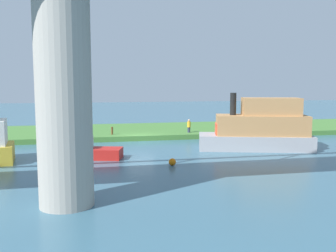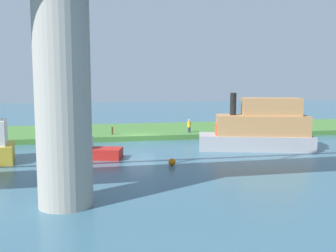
# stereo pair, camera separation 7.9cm
# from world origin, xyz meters

# --- Properties ---
(ground_plane) EXTENTS (160.00, 160.00, 0.00)m
(ground_plane) POSITION_xyz_m (0.00, 0.00, 0.00)
(ground_plane) COLOR #386075
(grassy_bank) EXTENTS (80.00, 12.00, 0.50)m
(grassy_bank) POSITION_xyz_m (0.00, -6.00, 0.25)
(grassy_bank) COLOR #427533
(grassy_bank) RESTS_ON ground
(bridge_pylon) EXTENTS (2.46, 2.46, 10.70)m
(bridge_pylon) POSITION_xyz_m (5.97, 18.48, 5.35)
(bridge_pylon) COLOR #9E998E
(bridge_pylon) RESTS_ON ground
(person_on_bank) EXTENTS (0.42, 0.42, 1.39)m
(person_on_bank) POSITION_xyz_m (-5.36, -1.65, 1.20)
(person_on_bank) COLOR #2D334C
(person_on_bank) RESTS_ON grassy_bank
(mooring_post) EXTENTS (0.20, 0.20, 0.77)m
(mooring_post) POSITION_xyz_m (2.62, -1.75, 0.89)
(mooring_post) COLOR brown
(mooring_post) RESTS_ON grassy_bank
(riverboat_paddlewheel) EXTENTS (5.29, 3.06, 1.67)m
(riverboat_paddlewheel) POSITION_xyz_m (5.15, 7.55, 0.59)
(riverboat_paddlewheel) COLOR red
(riverboat_paddlewheel) RESTS_ON ground
(motorboat_red) EXTENTS (9.92, 5.68, 4.82)m
(motorboat_red) POSITION_xyz_m (-9.23, 6.69, 1.78)
(motorboat_red) COLOR #99999E
(motorboat_red) RESTS_ON ground
(marker_buoy) EXTENTS (0.50, 0.50, 0.50)m
(marker_buoy) POSITION_xyz_m (-0.61, 11.34, 0.25)
(marker_buoy) COLOR orange
(marker_buoy) RESTS_ON ground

